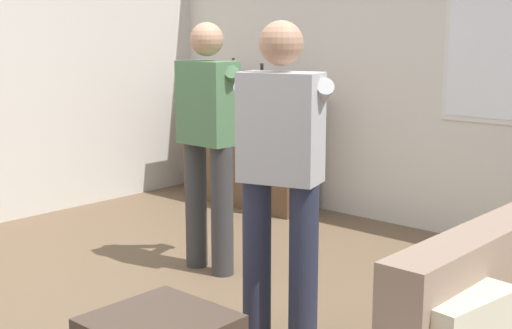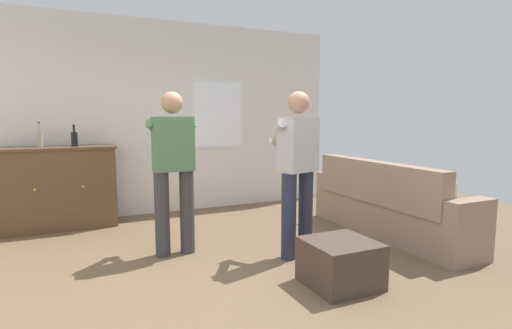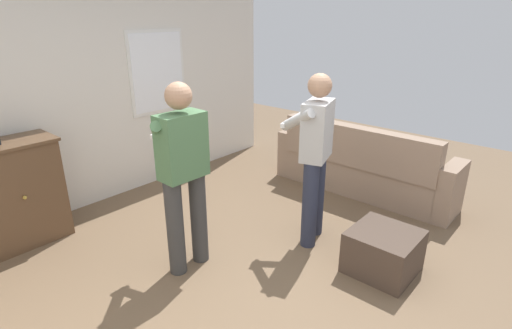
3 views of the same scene
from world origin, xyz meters
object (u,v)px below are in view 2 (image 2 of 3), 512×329
(sideboard_cabinet, at_px, (60,188))
(person_standing_right, at_px, (297,166))
(bottle_liquor_amber, at_px, (74,138))
(ottoman, at_px, (340,263))
(bottle_wine_green, at_px, (40,138))
(person_standing_left, at_px, (173,165))
(couch, at_px, (386,207))

(sideboard_cabinet, height_order, person_standing_right, person_standing_right)
(bottle_liquor_amber, height_order, person_standing_right, person_standing_right)
(person_standing_right, bearing_deg, sideboard_cabinet, 135.91)
(person_standing_right, bearing_deg, ottoman, -92.47)
(bottle_wine_green, height_order, person_standing_left, person_standing_left)
(ottoman, distance_m, person_standing_left, 1.90)
(person_standing_left, relative_size, person_standing_right, 1.00)
(couch, height_order, bottle_liquor_amber, bottle_liquor_amber)
(sideboard_cabinet, height_order, bottle_wine_green, bottle_wine_green)
(couch, distance_m, ottoman, 1.67)
(bottle_wine_green, relative_size, person_standing_left, 0.19)
(bottle_wine_green, xyz_separation_m, bottle_liquor_amber, (0.39, -0.04, -0.02))
(ottoman, xyz_separation_m, person_standing_left, (-1.09, 1.37, 0.74))
(sideboard_cabinet, relative_size, bottle_wine_green, 4.36)
(sideboard_cabinet, bearing_deg, bottle_liquor_amber, -7.48)
(sideboard_cabinet, bearing_deg, person_standing_right, -44.09)
(bottle_wine_green, bearing_deg, sideboard_cabinet, -3.13)
(sideboard_cabinet, relative_size, person_standing_left, 0.81)
(sideboard_cabinet, relative_size, ottoman, 2.45)
(couch, height_order, sideboard_cabinet, sideboard_cabinet)
(couch, height_order, person_standing_left, person_standing_left)
(bottle_liquor_amber, relative_size, person_standing_right, 0.17)
(couch, bearing_deg, bottle_liquor_amber, 149.64)
(couch, relative_size, bottle_wine_green, 7.39)
(sideboard_cabinet, relative_size, bottle_liquor_amber, 4.92)
(ottoman, bearing_deg, person_standing_left, 128.36)
(sideboard_cabinet, bearing_deg, ottoman, -53.39)
(ottoman, bearing_deg, bottle_wine_green, 128.88)
(couch, bearing_deg, bottle_wine_green, 151.89)
(couch, xyz_separation_m, bottle_liquor_amber, (-3.36, 1.97, 0.80))
(bottle_liquor_amber, relative_size, ottoman, 0.50)
(sideboard_cabinet, bearing_deg, person_standing_left, -55.00)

